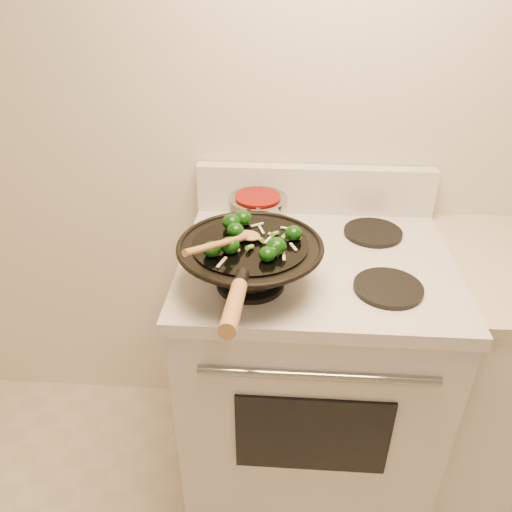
{
  "coord_description": "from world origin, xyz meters",
  "views": [
    {
      "loc": [
        -0.34,
        -0.06,
        1.68
      ],
      "look_at": [
        -0.41,
        1.0,
        1.02
      ],
      "focal_mm": 35.0,
      "sensor_mm": 36.0,
      "label": 1
    }
  ],
  "objects": [
    {
      "name": "stove",
      "position": [
        -0.25,
        1.17,
        0.47
      ],
      "size": [
        0.78,
        0.67,
        1.08
      ],
      "color": "silver",
      "rests_on": "ground"
    },
    {
      "name": "wok",
      "position": [
        -0.43,
        1.02,
        1.0
      ],
      "size": [
        0.37,
        0.62,
        0.2
      ],
      "color": "black",
      "rests_on": "stove"
    },
    {
      "name": "stirfry",
      "position": [
        -0.42,
        1.02,
        1.06
      ],
      "size": [
        0.24,
        0.25,
        0.04
      ],
      "color": "#0A3307",
      "rests_on": "wok"
    },
    {
      "name": "wooden_spoon",
      "position": [
        -0.47,
        0.98,
        1.08
      ],
      "size": [
        0.16,
        0.27,
        0.1
      ],
      "color": "#A37140",
      "rests_on": "wok"
    },
    {
      "name": "saucepan",
      "position": [
        -0.43,
        1.32,
        0.99
      ],
      "size": [
        0.18,
        0.29,
        0.11
      ],
      "color": "gray",
      "rests_on": "stove"
    }
  ]
}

